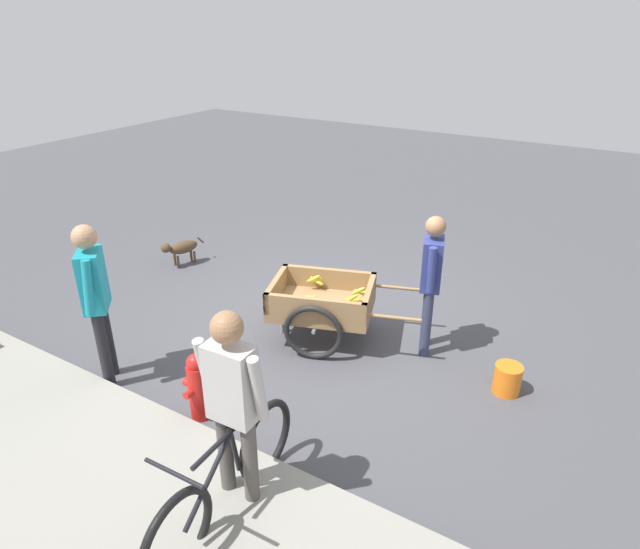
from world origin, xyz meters
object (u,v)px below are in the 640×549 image
vendor_person (431,274)px  fruit_cart (323,304)px  cyclist_person (233,397)px  dog (181,248)px  bicycle (226,481)px  bystander_person (95,292)px  plastic_bucket (507,379)px  fire_hydrant (198,387)px

vendor_person → fruit_cart: bearing=18.8°
cyclist_person → dog: 4.62m
fruit_cart → dog: fruit_cart is taller
dog → cyclist_person: bearing=139.3°
fruit_cart → bicycle: bicycle is taller
bystander_person → plastic_bucket: bearing=-151.9°
dog → fruit_cart: bearing=166.8°
vendor_person → dog: size_ratio=2.39×
cyclist_person → fire_hydrant: bearing=-31.9°
fruit_cart → fire_hydrant: (0.26, 1.74, -0.10)m
fruit_cart → cyclist_person: size_ratio=1.09×
vendor_person → dog: bearing=-4.2°
cyclist_person → plastic_bucket: cyclist_person is taller
bicycle → bystander_person: bystander_person is taller
fire_hydrant → bystander_person: (1.15, 0.04, 0.66)m
fruit_cart → plastic_bucket: bearing=-178.1°
bicycle → plastic_bucket: (-1.37, -2.54, -0.20)m
dog → bicycle: bearing=137.9°
plastic_bucket → fruit_cart: bearing=1.9°
fruit_cart → fire_hydrant: size_ratio=2.70×
cyclist_person → plastic_bucket: (-1.37, -2.39, -0.84)m
dog → bystander_person: 2.88m
fire_hydrant → fruit_cart: bearing=-98.6°
cyclist_person → bystander_person: bearing=-14.6°
vendor_person → fire_hydrant: bearing=57.5°
vendor_person → bystander_person: bystander_person is taller
fire_hydrant → plastic_bucket: bearing=-141.9°
bystander_person → fire_hydrant: bearing=-178.1°
vendor_person → fire_hydrant: vendor_person is taller
cyclist_person → dog: cyclist_person is taller
vendor_person → fire_hydrant: (1.34, 2.11, -0.58)m
plastic_bucket → bystander_person: size_ratio=0.18×
bicycle → plastic_bucket: bearing=-118.2°
fire_hydrant → vendor_person: bearing=-122.5°
fruit_cart → bystander_person: size_ratio=1.09×
dog → fire_hydrant: 3.48m
cyclist_person → fire_hydrant: (0.93, -0.58, -0.66)m
fire_hydrant → plastic_bucket: size_ratio=2.25×
vendor_person → plastic_bucket: bearing=162.6°
fruit_cart → plastic_bucket: (-2.04, -0.07, -0.29)m
cyclist_person → dog: (3.46, -2.98, -0.72)m
dog → fire_hydrant: size_ratio=0.96×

